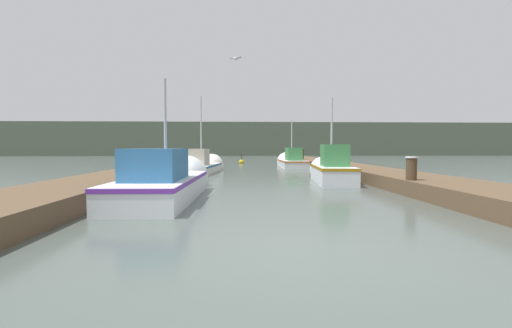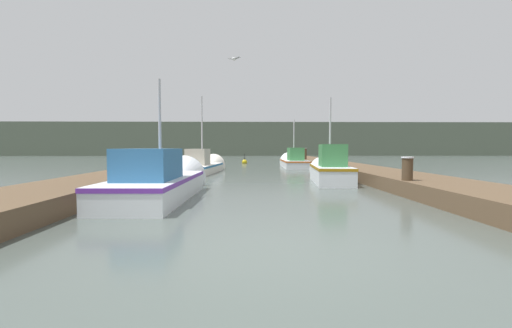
{
  "view_description": "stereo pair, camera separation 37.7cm",
  "coord_description": "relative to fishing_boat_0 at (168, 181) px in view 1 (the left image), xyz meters",
  "views": [
    {
      "loc": [
        -0.73,
        -4.54,
        1.42
      ],
      "look_at": [
        0.03,
        12.88,
        0.57
      ],
      "focal_mm": 24.0,
      "sensor_mm": 36.0,
      "label": 1
    },
    {
      "loc": [
        -0.36,
        -4.56,
        1.42
      ],
      "look_at": [
        0.03,
        12.88,
        0.57
      ],
      "focal_mm": 24.0,
      "sensor_mm": 36.0,
      "label": 2
    }
  ],
  "objects": [
    {
      "name": "distant_shore_ridge",
      "position": [
        2.84,
        55.22,
        2.37
      ],
      "size": [
        120.0,
        16.0,
        5.66
      ],
      "color": "#4C5647",
      "rests_on": "ground_plane"
    },
    {
      "name": "dock_left",
      "position": [
        -2.37,
        10.66,
        -0.23
      ],
      "size": [
        2.35,
        40.0,
        0.46
      ],
      "color": "brown",
      "rests_on": "ground_plane"
    },
    {
      "name": "fishing_boat_0",
      "position": [
        0.0,
        0.0,
        0.0
      ],
      "size": [
        1.88,
        6.01,
        3.84
      ],
      "rotation": [
        0.0,
        0.0,
        -0.03
      ],
      "color": "silver",
      "rests_on": "ground_plane"
    },
    {
      "name": "seagull_lead",
      "position": [
        1.88,
        4.66,
        4.68
      ],
      "size": [
        0.54,
        0.37,
        0.12
      ],
      "rotation": [
        0.0,
        0.0,
        5.77
      ],
      "color": "white"
    },
    {
      "name": "mooring_piling_0",
      "position": [
        7.06,
        17.61,
        0.23
      ],
      "size": [
        0.29,
        0.29,
        1.37
      ],
      "color": "#473523",
      "rests_on": "ground_plane"
    },
    {
      "name": "mooring_piling_1",
      "position": [
        -1.22,
        0.33,
        0.04
      ],
      "size": [
        0.28,
        0.28,
        0.98
      ],
      "color": "#473523",
      "rests_on": "ground_plane"
    },
    {
      "name": "channel_buoy",
      "position": [
        2.13,
        20.16,
        -0.32
      ],
      "size": [
        0.45,
        0.45,
        0.95
      ],
      "color": "gold",
      "rests_on": "ground_plane"
    },
    {
      "name": "dock_right",
      "position": [
        8.05,
        10.66,
        -0.23
      ],
      "size": [
        2.35,
        40.0,
        0.46
      ],
      "color": "brown",
      "rests_on": "ground_plane"
    },
    {
      "name": "ground_plane",
      "position": [
        2.84,
        -5.34,
        -0.46
      ],
      "size": [
        200.0,
        200.0,
        0.0
      ],
      "color": "#47514C"
    },
    {
      "name": "fishing_boat_1",
      "position": [
        5.81,
        4.09,
        0.04
      ],
      "size": [
        1.73,
        4.67,
        3.72
      ],
      "rotation": [
        0.0,
        0.0,
        -0.1
      ],
      "color": "silver",
      "rests_on": "ground_plane"
    },
    {
      "name": "mooring_piling_2",
      "position": [
        7.1,
        -0.09,
        0.12
      ],
      "size": [
        0.35,
        0.35,
        1.15
      ],
      "color": "#473523",
      "rests_on": "ground_plane"
    },
    {
      "name": "fishing_boat_3",
      "position": [
        5.73,
        14.83,
        -0.04
      ],
      "size": [
        1.68,
        5.79,
        3.88
      ],
      "rotation": [
        0.0,
        0.0,
        -0.01
      ],
      "color": "silver",
      "rests_on": "ground_plane"
    },
    {
      "name": "fishing_boat_2",
      "position": [
        -0.08,
        9.87,
        -0.09
      ],
      "size": [
        2.18,
        6.07,
        4.8
      ],
      "rotation": [
        0.0,
        0.0,
        -0.1
      ],
      "color": "silver",
      "rests_on": "ground_plane"
    }
  ]
}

